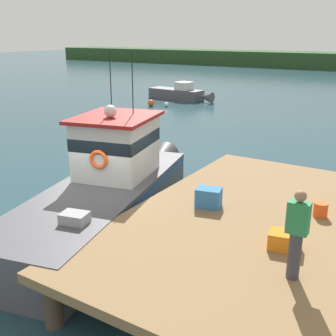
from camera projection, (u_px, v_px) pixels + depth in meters
ground_plane at (106, 220)px, 12.29m from camera, size 200.00×200.00×0.00m
dock at (265, 225)px, 9.54m from camera, size 6.00×9.00×1.20m
main_fishing_boat at (108, 188)px, 12.03m from camera, size 4.33×9.95×4.80m
crate_single_far at (284, 241)px, 8.18m from camera, size 0.67×0.55×0.34m
crate_stack_near_edge at (209, 198)px, 10.15m from camera, size 0.69×0.57×0.48m
bait_bucket at (321, 210)px, 9.62m from camera, size 0.32×0.32×0.34m
deckhand_by_the_boat at (297, 233)px, 7.00m from camera, size 0.36×0.22×1.63m
moored_boat_far_left at (180, 93)px, 34.44m from camera, size 5.92×1.85×1.49m
mooring_buoy_spare_mooring at (151, 103)px, 31.44m from camera, size 0.50×0.50×0.50m
mooring_buoy_inshore at (166, 104)px, 31.19m from camera, size 0.35×0.35×0.35m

